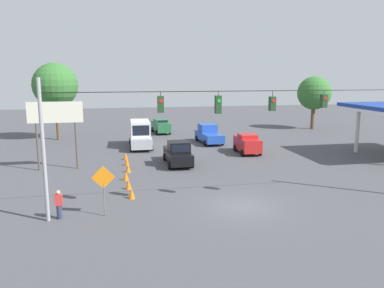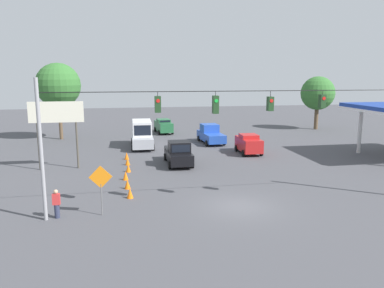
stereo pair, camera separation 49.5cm
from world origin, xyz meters
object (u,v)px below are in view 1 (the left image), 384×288
(tree_horizon_left, at_px, (314,93))
(work_zone_sign, at_px, (103,181))
(traffic_cone_fourth, at_px, (128,168))
(box_truck_silver_withflow_far, at_px, (140,134))
(tree_horizon_right, at_px, (55,85))
(sedan_red_oncoming_far, at_px, (247,143))
(traffic_cone_nearest, at_px, (132,193))
(pedestrian, at_px, (59,205))
(traffic_cone_fifth, at_px, (127,162))
(traffic_cone_second, at_px, (128,184))
(traffic_cone_third, at_px, (126,176))
(traffic_cone_farthest, at_px, (126,156))
(sedan_green_withflow_deep, at_px, (161,126))
(roadside_billboard, at_px, (55,119))
(overhead_signal_span, at_px, (243,127))
(pickup_truck_black_withflow_mid, at_px, (178,154))
(pickup_truck_blue_oncoming_deep, at_px, (209,134))

(tree_horizon_left, bearing_deg, work_zone_sign, 45.57)
(traffic_cone_fourth, relative_size, work_zone_sign, 0.24)
(box_truck_silver_withflow_far, xyz_separation_m, tree_horizon_right, (9.45, -6.59, 5.08))
(sedan_red_oncoming_far, relative_size, traffic_cone_nearest, 5.78)
(pedestrian, bearing_deg, traffic_cone_fifth, -108.52)
(box_truck_silver_withflow_far, distance_m, traffic_cone_fifth, 8.53)
(traffic_cone_second, bearing_deg, traffic_cone_third, -86.99)
(traffic_cone_fourth, height_order, pedestrian, pedestrian)
(traffic_cone_third, relative_size, traffic_cone_farthest, 1.00)
(sedan_green_withflow_deep, relative_size, tree_horizon_left, 0.63)
(roadside_billboard, bearing_deg, traffic_cone_farthest, -154.90)
(traffic_cone_second, bearing_deg, traffic_cone_fifth, -90.60)
(sedan_green_withflow_deep, distance_m, tree_horizon_left, 22.32)
(overhead_signal_span, height_order, traffic_cone_second, overhead_signal_span)
(traffic_cone_third, bearing_deg, traffic_cone_fourth, -95.62)
(pickup_truck_black_withflow_mid, height_order, tree_horizon_left, tree_horizon_left)
(pickup_truck_blue_oncoming_deep, distance_m, work_zone_sign, 23.67)
(traffic_cone_nearest, bearing_deg, work_zone_sign, 59.68)
(traffic_cone_fifth, relative_size, pedestrian, 0.42)
(pickup_truck_black_withflow_mid, bearing_deg, tree_horizon_left, -141.65)
(traffic_cone_nearest, height_order, tree_horizon_right, tree_horizon_right)
(traffic_cone_third, bearing_deg, traffic_cone_second, 93.01)
(traffic_cone_nearest, relative_size, traffic_cone_third, 1.00)
(sedan_green_withflow_deep, height_order, pickup_truck_blue_oncoming_deep, pickup_truck_blue_oncoming_deep)
(box_truck_silver_withflow_far, relative_size, traffic_cone_fifth, 9.86)
(pickup_truck_blue_oncoming_deep, relative_size, traffic_cone_fourth, 7.96)
(roadside_billboard, distance_m, work_zone_sign, 12.28)
(tree_horizon_left, bearing_deg, traffic_cone_fourth, 36.24)
(sedan_green_withflow_deep, bearing_deg, work_zone_sign, 77.56)
(pickup_truck_blue_oncoming_deep, distance_m, traffic_cone_third, 16.99)
(traffic_cone_third, distance_m, tree_horizon_left, 35.20)
(work_zone_sign, relative_size, pedestrian, 1.77)
(work_zone_sign, relative_size, tree_horizon_left, 0.38)
(traffic_cone_third, relative_size, pedestrian, 0.42)
(box_truck_silver_withflow_far, xyz_separation_m, traffic_cone_farthest, (1.73, 6.05, -1.06))
(overhead_signal_span, relative_size, traffic_cone_farthest, 32.92)
(overhead_signal_span, relative_size, pickup_truck_blue_oncoming_deep, 4.13)
(box_truck_silver_withflow_far, bearing_deg, pedestrian, 74.38)
(traffic_cone_nearest, distance_m, traffic_cone_fourth, 6.59)
(sedan_red_oncoming_far, xyz_separation_m, work_zone_sign, (13.40, 14.48, 0.98))
(traffic_cone_fifth, bearing_deg, traffic_cone_third, 87.68)
(box_truck_silver_withflow_far, height_order, tree_horizon_right, tree_horizon_right)
(traffic_cone_farthest, distance_m, tree_horizon_right, 16.03)
(work_zone_sign, relative_size, tree_horizon_right, 0.31)
(overhead_signal_span, xyz_separation_m, traffic_cone_farthest, (6.45, -14.11, -4.46))
(traffic_cone_second, bearing_deg, tree_horizon_right, -70.57)
(overhead_signal_span, relative_size, pickup_truck_black_withflow_mid, 4.36)
(pickup_truck_blue_oncoming_deep, height_order, traffic_cone_third, pickup_truck_blue_oncoming_deep)
(traffic_cone_fourth, relative_size, roadside_billboard, 0.12)
(sedan_green_withflow_deep, distance_m, pedestrian, 30.59)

